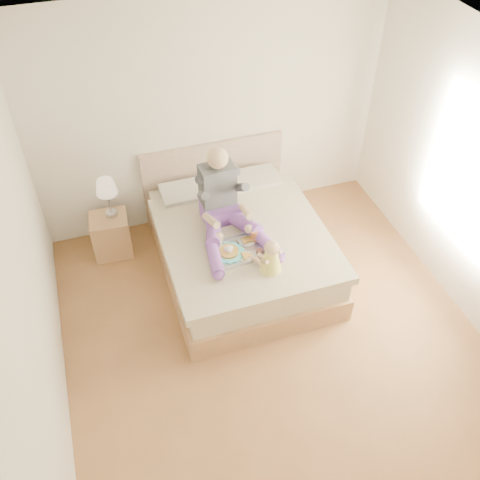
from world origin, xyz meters
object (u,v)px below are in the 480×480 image
object	(u,v)px
nightstand	(111,235)
bed	(239,243)
tray	(238,249)
adult	(224,206)
baby	(270,258)

from	to	relation	value
nightstand	bed	bearing A→B (deg)	-21.27
bed	tray	bearing A→B (deg)	-108.76
nightstand	adult	size ratio (longest dim) A/B	0.47
adult	bed	bearing A→B (deg)	-5.65
adult	tray	bearing A→B (deg)	-90.84
nightstand	baby	size ratio (longest dim) A/B	1.42
nightstand	tray	bearing A→B (deg)	-36.95
tray	baby	size ratio (longest dim) A/B	1.57
bed	tray	world-z (taller)	bed
nightstand	baby	world-z (taller)	baby
bed	tray	size ratio (longest dim) A/B	3.88
adult	tray	world-z (taller)	adult
adult	baby	distance (m)	0.79
bed	baby	bearing A→B (deg)	-83.83
nightstand	tray	world-z (taller)	tray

